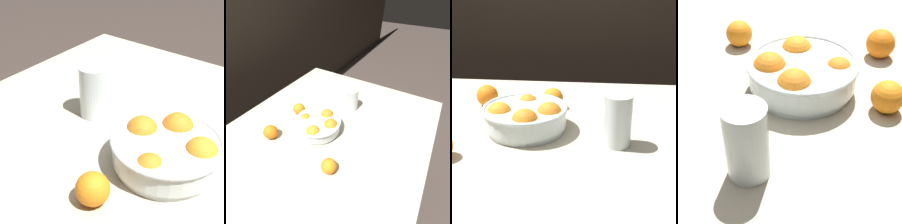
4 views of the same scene
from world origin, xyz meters
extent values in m
cube|color=#B7AD93|center=(0.00, 0.00, 0.69)|extent=(1.31, 1.12, 0.03)
cylinder|color=#936B47|center=(-0.59, -0.50, 0.34)|extent=(0.05, 0.05, 0.68)
cylinder|color=silver|center=(-0.01, 0.05, 0.72)|extent=(0.24, 0.24, 0.02)
cylinder|color=silver|center=(-0.01, 0.05, 0.76)|extent=(0.26, 0.26, 0.06)
torus|color=silver|center=(-0.01, 0.05, 0.78)|extent=(0.27, 0.27, 0.01)
sphere|color=orange|center=(0.06, 0.04, 0.77)|extent=(0.08, 0.08, 0.08)
sphere|color=orange|center=(-0.02, 0.13, 0.76)|extent=(0.07, 0.07, 0.07)
sphere|color=orange|center=(-0.09, 0.03, 0.77)|extent=(0.08, 0.08, 0.08)
sphere|color=orange|center=(0.00, -0.03, 0.77)|extent=(0.08, 0.08, 0.08)
cylinder|color=#F4A314|center=(0.27, -0.03, 0.76)|extent=(0.07, 0.07, 0.09)
cylinder|color=silver|center=(0.27, -0.03, 0.79)|extent=(0.08, 0.08, 0.15)
sphere|color=orange|center=(-0.21, -0.15, 0.75)|extent=(0.07, 0.07, 0.07)
sphere|color=orange|center=(0.05, 0.24, 0.75)|extent=(0.08, 0.08, 0.08)
sphere|color=orange|center=(-0.20, 0.24, 0.75)|extent=(0.08, 0.08, 0.08)
camera|label=1|loc=(-0.34, 0.68, 1.30)|focal=60.00mm
camera|label=2|loc=(-0.59, -0.43, 1.46)|focal=28.00mm
camera|label=3|loc=(0.21, -1.01, 1.21)|focal=60.00mm
camera|label=4|loc=(0.73, 0.11, 1.25)|focal=60.00mm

